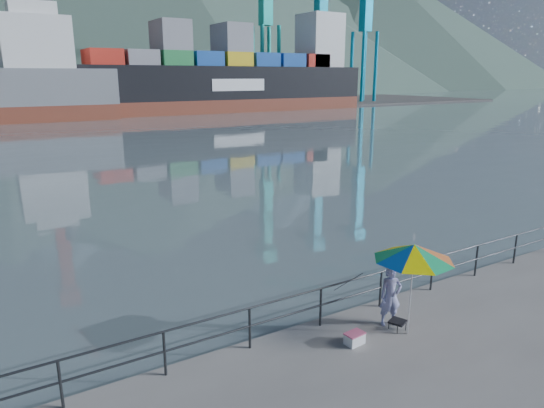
{
  "coord_description": "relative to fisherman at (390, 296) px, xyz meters",
  "views": [
    {
      "loc": [
        -5.7,
        -7.02,
        6.04
      ],
      "look_at": [
        2.2,
        6.0,
        2.0
      ],
      "focal_mm": 32.0,
      "sensor_mm": 36.0,
      "label": 1
    }
  ],
  "objects": [
    {
      "name": "harbor_water",
      "position": [
        -2.51,
        129.15,
        -0.77
      ],
      "size": [
        500.0,
        280.0,
        0.0
      ],
      "primitive_type": "cube",
      "color": "slate",
      "rests_on": "ground"
    },
    {
      "name": "fisherman",
      "position": [
        0.0,
        0.0,
        0.0
      ],
      "size": [
        0.65,
        0.54,
        1.53
      ],
      "primitive_type": "imported",
      "rotation": [
        0.0,
        0.0,
        -0.36
      ],
      "color": "#343B8F",
      "rests_on": "ground"
    },
    {
      "name": "container_stacks",
      "position": [
        32.49,
        92.53,
        2.27
      ],
      "size": [
        58.0,
        8.4,
        7.8
      ],
      "color": "#267F3F",
      "rests_on": "ground"
    },
    {
      "name": "fishing_rod",
      "position": [
        -0.57,
        0.97,
        -0.77
      ],
      "size": [
        0.55,
        1.7,
        1.25
      ],
      "primitive_type": "cylinder",
      "rotation": [
        0.96,
        0.0,
        -0.3
      ],
      "color": "black",
      "rests_on": "ground"
    },
    {
      "name": "beach_umbrella",
      "position": [
        0.05,
        -0.58,
        1.33
      ],
      "size": [
        2.35,
        2.35,
        2.29
      ],
      "color": "white",
      "rests_on": "ground"
    },
    {
      "name": "folding_stool",
      "position": [
        -0.01,
        -0.3,
        -0.64
      ],
      "size": [
        0.47,
        0.47,
        0.24
      ],
      "color": "black",
      "rests_on": "ground"
    },
    {
      "name": "port_cranes",
      "position": [
        28.49,
        83.15,
        15.23
      ],
      "size": [
        116.0,
        28.0,
        38.4
      ],
      "color": "#BD3427",
      "rests_on": "ground"
    },
    {
      "name": "cooler_bag",
      "position": [
        -1.35,
        -0.26,
        -0.64
      ],
      "size": [
        0.46,
        0.33,
        0.25
      ],
      "primitive_type": "cube",
      "rotation": [
        0.0,
        0.0,
        0.09
      ],
      "color": "silver",
      "rests_on": "ground"
    },
    {
      "name": "container_ship",
      "position": [
        32.95,
        72.72,
        5.12
      ],
      "size": [
        53.46,
        8.91,
        18.1
      ],
      "color": "brown",
      "rests_on": "ground"
    },
    {
      "name": "far_dock",
      "position": [
        7.49,
        92.15,
        -0.77
      ],
      "size": [
        200.0,
        40.0,
        0.4
      ],
      "primitive_type": "cube",
      "color": "#514F4C",
      "rests_on": "ground"
    },
    {
      "name": "guardrail",
      "position": [
        -2.51,
        0.85,
        -0.25
      ],
      "size": [
        22.0,
        0.06,
        1.03
      ],
      "color": "#2D3033",
      "rests_on": "ground"
    }
  ]
}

